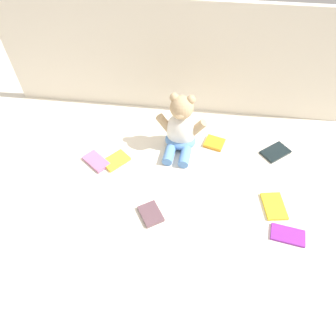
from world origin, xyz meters
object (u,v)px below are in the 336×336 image
(book_case_3, at_px, (116,161))
(book_case_1, at_px, (214,143))
(book_case_6, at_px, (96,161))
(book_case_0, at_px, (274,206))
(teddy_bear, at_px, (181,129))
(book_case_2, at_px, (151,214))
(book_case_4, at_px, (275,152))
(book_case_5, at_px, (288,235))

(book_case_3, bearing_deg, book_case_1, 61.31)
(book_case_1, relative_size, book_case_6, 0.70)
(book_case_0, relative_size, book_case_3, 1.10)
(teddy_bear, xyz_separation_m, book_case_3, (-0.29, -0.14, -0.10))
(book_case_1, relative_size, book_case_2, 0.88)
(book_case_3, bearing_deg, book_case_0, 27.25)
(teddy_bear, relative_size, book_case_4, 2.20)
(book_case_0, height_order, book_case_6, book_case_6)
(book_case_0, xyz_separation_m, book_case_6, (-0.80, 0.15, 0.00))
(book_case_0, bearing_deg, book_case_6, -20.28)
(book_case_5, bearing_deg, book_case_2, 96.38)
(book_case_1, xyz_separation_m, book_case_3, (-0.46, -0.18, -0.00))
(book_case_0, height_order, book_case_3, book_case_3)
(book_case_0, relative_size, book_case_2, 1.26)
(book_case_0, height_order, book_case_4, same)
(book_case_2, bearing_deg, teddy_bear, -133.90)
(teddy_bear, height_order, book_case_4, teddy_bear)
(book_case_0, xyz_separation_m, book_case_2, (-0.50, -0.10, 0.00))
(book_case_5, xyz_separation_m, book_case_6, (-0.84, 0.28, 0.00))
(book_case_2, relative_size, book_case_4, 0.79)
(book_case_3, distance_m, book_case_5, 0.81)
(book_case_4, height_order, book_case_5, book_case_4)
(book_case_0, bearing_deg, book_case_2, 1.75)
(book_case_4, bearing_deg, book_case_1, -134.23)
(book_case_5, bearing_deg, book_case_6, 80.90)
(teddy_bear, bearing_deg, book_case_3, -148.97)
(book_case_1, xyz_separation_m, book_case_4, (0.29, -0.02, -0.00))
(book_case_2, height_order, book_case_4, book_case_2)
(book_case_3, bearing_deg, book_case_2, -11.52)
(teddy_bear, relative_size, book_case_0, 2.22)
(book_case_0, distance_m, book_case_4, 0.32)
(book_case_2, distance_m, book_case_4, 0.69)
(teddy_bear, height_order, book_case_2, teddy_bear)
(book_case_3, relative_size, book_case_4, 0.90)
(book_case_3, xyz_separation_m, book_case_5, (0.75, -0.29, -0.00))
(book_case_4, bearing_deg, book_case_5, -39.47)
(teddy_bear, xyz_separation_m, book_case_4, (0.46, 0.01, -0.10))
(book_case_1, xyz_separation_m, book_case_2, (-0.25, -0.44, -0.00))
(book_case_6, bearing_deg, book_case_2, 87.29)
(book_case_1, height_order, book_case_5, book_case_1)
(book_case_6, bearing_deg, book_case_1, 146.47)
(book_case_0, bearing_deg, book_case_5, 97.45)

